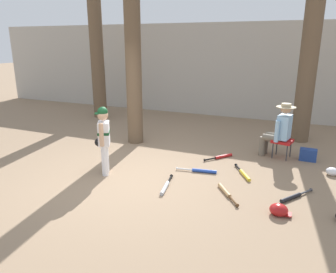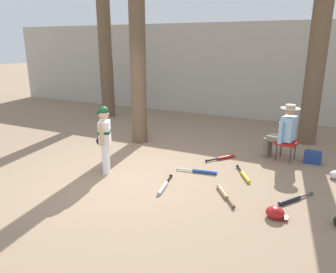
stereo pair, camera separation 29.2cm
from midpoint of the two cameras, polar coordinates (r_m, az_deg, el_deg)
ground_plane at (r=6.04m, az=-5.97°, el=-7.40°), size 60.00×60.00×0.00m
concrete_back_wall at (r=11.11m, az=10.60°, el=11.49°), size 18.00×0.36×3.04m
tree_near_player at (r=7.82m, az=-4.36°, el=17.93°), size 0.60×0.60×5.91m
tree_behind_spectator at (r=8.51m, az=26.27°, el=15.82°), size 0.62×0.62×5.77m
young_ballplayer at (r=6.14m, az=-9.91°, el=0.22°), size 0.49×0.53×1.31m
folding_stool at (r=7.31m, az=21.40°, el=-1.17°), size 0.47×0.47×0.41m
seated_spectator at (r=7.26m, az=20.89°, el=1.05°), size 0.68×0.54×1.20m
handbag_beside_stool at (r=7.39m, az=25.36°, el=-3.36°), size 0.34×0.19×0.26m
tree_far_left at (r=10.91m, az=-10.41°, el=17.14°), size 0.70×0.70×5.95m
bat_blue_youth at (r=6.27m, az=7.30°, el=-6.19°), size 0.79×0.18×0.07m
bat_wood_tan at (r=5.48m, az=11.37°, el=-9.87°), size 0.49×0.66×0.07m
bat_black_composite at (r=5.59m, az=22.61°, el=-10.35°), size 0.49×0.67×0.07m
bat_red_barrel at (r=7.07m, az=11.07°, el=-3.72°), size 0.50×0.61×0.07m
bat_yellow_trainer at (r=6.24m, az=14.74°, el=-6.74°), size 0.44×0.69×0.07m
bat_aluminum_silver at (r=5.61m, az=0.74°, el=-8.89°), size 0.20×0.77×0.07m
batting_helmet_white at (r=6.81m, az=28.84°, el=-6.03°), size 0.27×0.21×0.16m
batting_helmet_red at (r=5.03m, az=20.15°, el=-12.62°), size 0.32×0.24×0.18m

